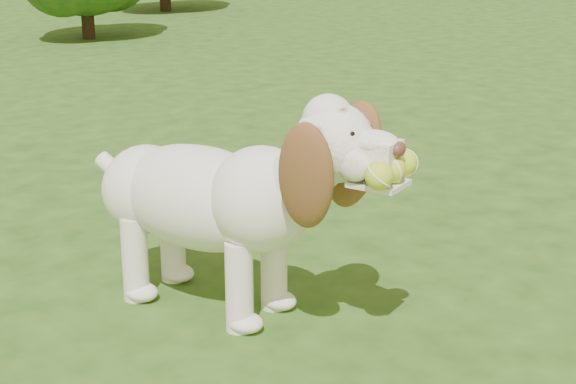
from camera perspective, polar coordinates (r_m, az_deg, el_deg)
ground at (r=3.39m, az=6.89°, el=-7.82°), size 80.00×80.00×0.00m
dog at (r=3.23m, az=-4.08°, el=-0.02°), size 0.74×1.33×0.88m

